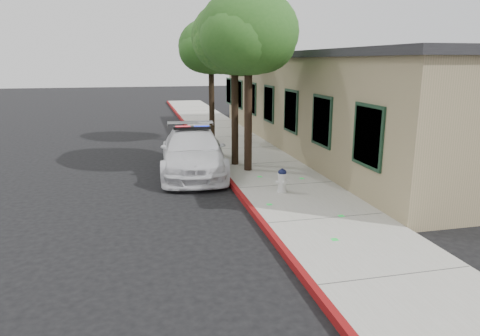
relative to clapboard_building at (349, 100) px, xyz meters
name	(u,v)px	position (x,y,z in m)	size (l,w,h in m)	color
ground	(262,229)	(-6.69, -9.00, -2.13)	(120.00, 120.00, 0.00)	black
sidewalk	(285,187)	(-5.09, -6.00, -2.05)	(3.20, 60.00, 0.15)	#98978A
red_curb	(236,190)	(-6.63, -6.00, -2.05)	(0.14, 60.00, 0.16)	maroon
clapboard_building	(349,100)	(0.00, 0.00, 0.00)	(7.30, 20.89, 4.24)	#978363
police_car	(193,151)	(-7.59, -3.29, -1.34)	(2.65, 5.54, 1.68)	silver
fire_hydrant	(282,180)	(-5.42, -6.69, -1.62)	(0.40, 0.35, 0.70)	silver
street_tree_near	(249,36)	(-5.73, -3.89, 2.54)	(3.38, 3.31, 6.05)	black
street_tree_mid	(235,42)	(-5.99, -2.90, 2.40)	(3.04, 3.14, 5.80)	black
street_tree_far	(212,49)	(-5.95, 2.11, 2.26)	(3.15, 2.98, 5.64)	black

